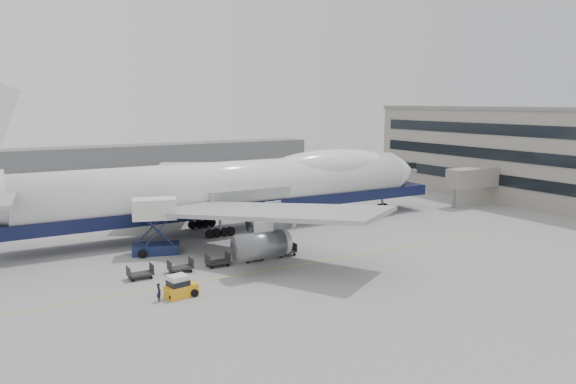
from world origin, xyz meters
TOP-DOWN VIEW (x-y plane):
  - ground at (0.00, 0.00)m, footprint 260.00×260.00m
  - apron_line at (0.00, -6.00)m, footprint 60.00×0.15m
  - terminal at (51.92, 0.04)m, footprint 24.20×70.40m
  - hangar at (-10.00, 70.00)m, footprint 110.00×8.00m
  - airliner at (0.64, 12.00)m, footprint 67.00×55.30m
  - catering_truck at (-12.12, 5.53)m, footprint 5.52×4.51m
  - baggage_tug at (-14.59, -8.92)m, footprint 2.84×1.85m
  - ground_worker at (-16.48, -9.10)m, footprint 0.38×0.58m
  - traffic_cone at (-13.74, -7.45)m, footprint 0.38×0.38m
  - dolly_0 at (-16.11, -2.31)m, footprint 2.30×1.35m
  - dolly_1 at (-12.19, -2.31)m, footprint 2.30×1.35m
  - dolly_2 at (-8.27, -2.31)m, footprint 2.30×1.35m
  - dolly_3 at (-4.34, -2.31)m, footprint 2.30×1.35m
  - dolly_4 at (-0.42, -2.31)m, footprint 2.30×1.35m

SIDE VIEW (x-z plane):
  - ground at x=0.00m, z-range 0.00..0.00m
  - apron_line at x=0.00m, z-range 0.00..0.01m
  - traffic_cone at x=-13.74m, z-range -0.01..0.54m
  - dolly_0 at x=-16.11m, z-range -0.12..1.18m
  - dolly_1 at x=-12.19m, z-range -0.12..1.18m
  - dolly_2 at x=-8.27m, z-range -0.12..1.18m
  - dolly_3 at x=-4.34m, z-range -0.12..1.18m
  - dolly_4 at x=-0.42m, z-range -0.12..1.18m
  - ground_worker at x=-16.48m, z-range 0.00..1.58m
  - baggage_tug at x=-14.59m, z-range -0.11..1.82m
  - catering_truck at x=-12.12m, z-range 0.39..6.49m
  - hangar at x=-10.00m, z-range 0.00..7.00m
  - airliner at x=0.64m, z-range -4.37..15.61m
  - terminal at x=51.92m, z-range -0.01..15.59m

